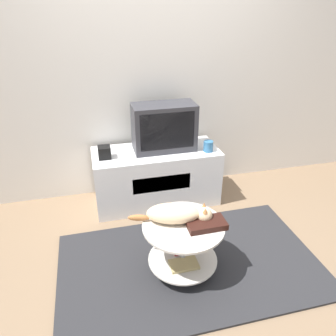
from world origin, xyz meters
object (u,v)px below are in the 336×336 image
at_px(tv, 164,127).
at_px(speaker, 104,152).
at_px(cat, 177,214).
at_px(dvd_box, 206,224).

xyz_separation_m(tv, speaker, (-0.59, -0.06, -0.17)).
bearing_deg(tv, speaker, -173.89).
bearing_deg(cat, tv, 95.66).
distance_m(speaker, dvd_box, 1.24).
bearing_deg(dvd_box, tv, 92.11).
relative_size(tv, cat, 0.99).
height_order(tv, dvd_box, tv).
distance_m(tv, cat, 1.06).
xyz_separation_m(tv, dvd_box, (0.04, -1.12, -0.33)).
distance_m(speaker, cat, 1.05).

